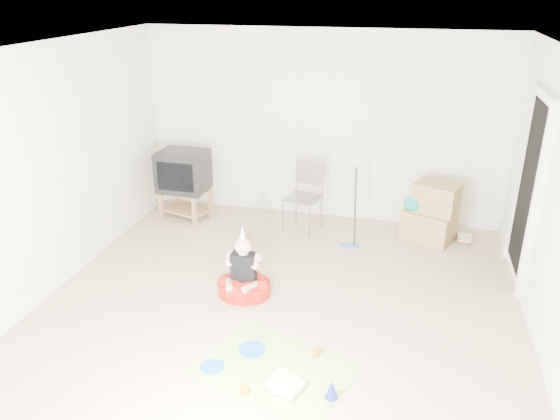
% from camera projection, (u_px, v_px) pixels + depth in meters
% --- Properties ---
extents(ground, '(5.00, 5.00, 0.00)m').
position_uv_depth(ground, '(280.00, 303.00, 5.76)').
color(ground, tan).
rests_on(ground, ground).
extents(doorway_recess, '(0.02, 0.90, 2.05)m').
position_uv_depth(doorway_recess, '(528.00, 193.00, 5.91)').
color(doorway_recess, black).
rests_on(doorway_recess, ground).
extents(tv_stand, '(0.76, 0.59, 0.42)m').
position_uv_depth(tv_stand, '(185.00, 201.00, 7.79)').
color(tv_stand, '#986A44').
rests_on(tv_stand, ground).
extents(crt_tv, '(0.67, 0.56, 0.56)m').
position_uv_depth(crt_tv, '(183.00, 171.00, 7.61)').
color(crt_tv, black).
rests_on(crt_tv, tv_stand).
extents(folding_chair, '(0.53, 0.51, 0.96)m').
position_uv_depth(folding_chair, '(303.00, 198.00, 7.30)').
color(folding_chair, gray).
rests_on(folding_chair, ground).
extents(cardboard_boxes, '(0.75, 0.67, 0.78)m').
position_uv_depth(cardboard_boxes, '(431.00, 213.00, 7.06)').
color(cardboard_boxes, '#A1814E').
rests_on(cardboard_boxes, ground).
extents(floor_mop, '(0.25, 0.33, 0.98)m').
position_uv_depth(floor_mop, '(351.00, 228.00, 6.90)').
color(floor_mop, blue).
rests_on(floor_mop, ground).
extents(book_pile, '(0.24, 0.28, 0.08)m').
position_uv_depth(book_pile, '(464.00, 239.00, 7.12)').
color(book_pile, '#277539').
rests_on(book_pile, ground).
extents(seated_woman, '(0.58, 0.58, 0.82)m').
position_uv_depth(seated_woman, '(244.00, 280.00, 5.86)').
color(seated_woman, '#B21E10').
rests_on(seated_woman, ground).
extents(party_mat, '(1.52, 1.30, 0.01)m').
position_uv_depth(party_mat, '(275.00, 369.00, 4.79)').
color(party_mat, '#DB2E71').
rests_on(party_mat, ground).
extents(birthday_cake, '(0.32, 0.29, 0.14)m').
position_uv_depth(birthday_cake, '(285.00, 386.00, 4.53)').
color(birthday_cake, white).
rests_on(birthday_cake, party_mat).
extents(blue_plate_near, '(0.35, 0.35, 0.01)m').
position_uv_depth(blue_plate_near, '(252.00, 349.00, 5.03)').
color(blue_plate_near, blue).
rests_on(blue_plate_near, party_mat).
extents(blue_plate_far, '(0.22, 0.22, 0.01)m').
position_uv_depth(blue_plate_far, '(213.00, 367.00, 4.80)').
color(blue_plate_far, blue).
rests_on(blue_plate_far, party_mat).
extents(orange_cup_near, '(0.08, 0.08, 0.08)m').
position_uv_depth(orange_cup_near, '(315.00, 352.00, 4.93)').
color(orange_cup_near, orange).
rests_on(orange_cup_near, party_mat).
extents(orange_cup_far, '(0.10, 0.10, 0.08)m').
position_uv_depth(orange_cup_far, '(244.00, 390.00, 4.48)').
color(orange_cup_far, orange).
rests_on(orange_cup_far, party_mat).
extents(blue_party_hat, '(0.15, 0.15, 0.16)m').
position_uv_depth(blue_party_hat, '(332.00, 390.00, 4.42)').
color(blue_party_hat, '#1B28C2').
rests_on(blue_party_hat, party_mat).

